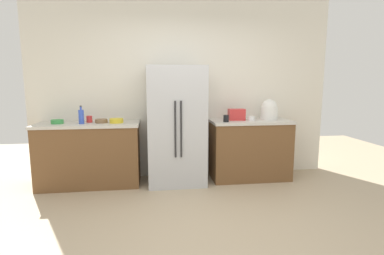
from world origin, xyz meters
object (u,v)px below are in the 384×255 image
object	(u,v)px
cup_b	(252,118)
bowl_b	(57,122)
toaster	(237,115)
rice_cooker	(269,110)
bottle_a	(81,116)
cup_a	(89,119)
bowl_c	(101,121)
refrigerator	(176,126)
cup_c	(226,119)
bowl_a	(116,121)

from	to	relation	value
cup_b	bowl_b	xyz separation A→B (m)	(-2.81, 0.08, -0.01)
toaster	rice_cooker	size ratio (longest dim) A/B	0.78
bottle_a	cup_a	distance (m)	0.16
cup_b	bottle_a	bearing A→B (deg)	179.56
toaster	rice_cooker	world-z (taller)	rice_cooker
bowl_c	cup_b	bearing A→B (deg)	-2.19
bottle_a	bowl_c	bearing A→B (deg)	14.20
refrigerator	cup_c	bearing A→B (deg)	-8.44
toaster	cup_c	world-z (taller)	toaster
bottle_a	bowl_b	xyz separation A→B (m)	(-0.34, 0.06, -0.07)
bottle_a	cup_a	size ratio (longest dim) A/B	2.68
cup_b	bowl_c	world-z (taller)	cup_b
cup_a	bowl_c	bearing A→B (deg)	-19.59
rice_cooker	bowl_a	world-z (taller)	rice_cooker
toaster	bottle_a	world-z (taller)	bottle_a
bowl_b	rice_cooker	bearing A→B (deg)	0.84
cup_a	bowl_a	xyz separation A→B (m)	(0.39, -0.10, -0.02)
bottle_a	bowl_c	xyz separation A→B (m)	(0.26, 0.07, -0.08)
bottle_a	bowl_b	world-z (taller)	bottle_a
toaster	bowl_a	bearing A→B (deg)	-177.95
cup_c	bowl_c	xyz separation A→B (m)	(-1.80, 0.16, -0.03)
rice_cooker	bottle_a	world-z (taller)	rice_cooker
cup_c	rice_cooker	bearing A→B (deg)	15.26
toaster	bottle_a	bearing A→B (deg)	-177.74
cup_b	bowl_a	bearing A→B (deg)	178.72
rice_cooker	cup_c	bearing A→B (deg)	-164.74
rice_cooker	bottle_a	bearing A→B (deg)	-177.85
refrigerator	toaster	xyz separation A→B (m)	(0.93, 0.08, 0.14)
rice_cooker	bowl_c	xyz separation A→B (m)	(-2.53, -0.04, -0.12)
rice_cooker	cup_a	bearing A→B (deg)	179.51
refrigerator	cup_c	world-z (taller)	refrigerator
refrigerator	bowl_a	world-z (taller)	refrigerator
cup_a	bowl_c	distance (m)	0.19
cup_b	bowl_b	distance (m)	2.81
toaster	cup_a	distance (m)	2.18
cup_b	bowl_b	world-z (taller)	cup_b
cup_c	cup_a	bearing A→B (deg)	173.52
rice_cooker	bowl_a	size ratio (longest dim) A/B	1.62
bowl_a	bowl_b	distance (m)	0.82
refrigerator	bowl_c	distance (m)	1.08
toaster	bowl_c	bearing A→B (deg)	-179.31
cup_a	cup_b	bearing A→B (deg)	-3.53
rice_cooker	cup_c	xyz separation A→B (m)	(-0.74, -0.20, -0.10)
toaster	rice_cooker	distance (m)	0.53
bottle_a	bowl_a	world-z (taller)	bottle_a
refrigerator	cup_a	distance (m)	1.26
refrigerator	cup_b	size ratio (longest dim) A/B	18.15
cup_b	bowl_b	size ratio (longest dim) A/B	0.56
cup_b	cup_a	bearing A→B (deg)	176.47
bowl_b	bowl_c	size ratio (longest dim) A/B	0.96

